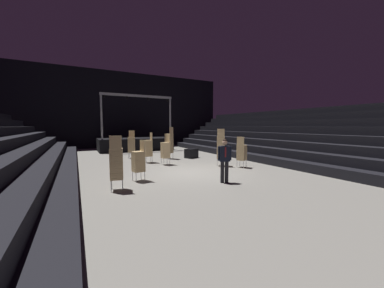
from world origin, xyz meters
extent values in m
cube|color=gray|center=(0.00, 0.00, -0.05)|extent=(22.00, 30.00, 0.10)
cube|color=black|center=(0.00, 15.00, 4.00)|extent=(22.00, 0.30, 8.00)
cube|color=black|center=(-5.38, 1.00, 0.23)|extent=(0.75, 24.00, 0.45)
cube|color=black|center=(-6.12, 1.00, 0.68)|extent=(0.75, 24.00, 0.45)
cube|color=black|center=(-6.88, 1.00, 1.12)|extent=(0.75, 24.00, 0.45)
cube|color=black|center=(5.38, 1.00, 0.23)|extent=(0.75, 24.00, 0.45)
cube|color=black|center=(6.12, 1.00, 0.68)|extent=(0.75, 24.00, 0.45)
cube|color=black|center=(6.88, 1.00, 1.12)|extent=(0.75, 24.00, 0.45)
cube|color=black|center=(7.62, 1.00, 1.57)|extent=(0.75, 24.00, 0.45)
cube|color=black|center=(8.38, 1.00, 2.02)|extent=(0.75, 24.00, 0.45)
cube|color=black|center=(9.12, 1.00, 2.48)|extent=(0.75, 24.00, 0.45)
cube|color=black|center=(9.88, 1.00, 2.93)|extent=(0.75, 24.00, 0.45)
cube|color=black|center=(10.62, 1.00, 3.38)|extent=(0.75, 24.00, 0.45)
cube|color=black|center=(0.00, 11.36, 0.57)|extent=(6.61, 2.95, 1.14)
cylinder|color=#9EA0A8|center=(-3.05, 10.13, 3.04)|extent=(0.16, 0.16, 3.80)
cylinder|color=#9EA0A8|center=(3.05, 10.13, 3.04)|extent=(0.16, 0.16, 3.80)
cube|color=#9EA0A8|center=(0.00, 10.13, 4.94)|extent=(6.31, 0.20, 0.20)
cylinder|color=black|center=(-2.80, 10.13, 4.72)|extent=(0.18, 0.18, 0.22)
cylinder|color=black|center=(-0.93, 10.13, 4.72)|extent=(0.18, 0.18, 0.22)
cylinder|color=black|center=(0.93, 10.13, 4.72)|extent=(0.18, 0.18, 0.22)
cylinder|color=black|center=(2.80, 10.13, 4.72)|extent=(0.18, 0.18, 0.22)
cylinder|color=black|center=(0.37, -2.42, 0.44)|extent=(0.15, 0.15, 0.88)
cylinder|color=black|center=(0.20, -2.36, 0.44)|extent=(0.15, 0.15, 0.88)
cube|color=silver|center=(0.26, -2.45, 1.19)|extent=(0.20, 0.16, 0.62)
cube|color=black|center=(0.28, -2.39, 1.19)|extent=(0.45, 0.35, 0.62)
cube|color=maroon|center=(0.24, -2.50, 1.26)|extent=(0.06, 0.03, 0.40)
cylinder|color=black|center=(0.50, -2.47, 1.20)|extent=(0.12, 0.12, 0.57)
cylinder|color=black|center=(0.06, -2.31, 1.20)|extent=(0.12, 0.12, 0.57)
sphere|color=#DBAD89|center=(0.28, -2.39, 1.64)|extent=(0.20, 0.20, 0.20)
sphere|color=black|center=(0.28, -2.39, 1.69)|extent=(0.17, 0.17, 0.17)
cylinder|color=#B2B5BA|center=(3.18, 0.12, 0.20)|extent=(0.02, 0.02, 0.40)
cylinder|color=#B2B5BA|center=(3.35, -0.22, 0.20)|extent=(0.02, 0.02, 0.40)
cylinder|color=#B2B5BA|center=(2.84, -0.05, 0.20)|extent=(0.02, 0.02, 0.40)
cylinder|color=#B2B5BA|center=(3.01, -0.39, 0.20)|extent=(0.02, 0.02, 0.40)
cube|color=tan|center=(3.10, -0.14, 0.44)|extent=(0.59, 0.59, 0.08)
cube|color=tan|center=(3.10, -0.14, 0.53)|extent=(0.59, 0.59, 0.08)
cube|color=tan|center=(3.10, -0.14, 0.61)|extent=(0.59, 0.59, 0.08)
cube|color=tan|center=(3.10, -0.14, 0.70)|extent=(0.59, 0.59, 0.08)
cube|color=tan|center=(3.10, -0.14, 0.78)|extent=(0.59, 0.59, 0.08)
cube|color=tan|center=(3.10, -0.14, 0.87)|extent=(0.59, 0.59, 0.08)
cube|color=tan|center=(3.10, -0.14, 0.95)|extent=(0.59, 0.59, 0.08)
cube|color=tan|center=(3.10, -0.14, 1.04)|extent=(0.59, 0.59, 0.08)
cube|color=tan|center=(3.10, -0.14, 1.12)|extent=(0.59, 0.59, 0.08)
cube|color=tan|center=(3.10, -0.14, 1.21)|extent=(0.59, 0.59, 0.08)
cube|color=tan|center=(2.92, -0.22, 1.48)|extent=(0.22, 0.39, 0.46)
cylinder|color=#B2B5BA|center=(0.50, 4.82, 0.20)|extent=(0.02, 0.02, 0.40)
cylinder|color=#B2B5BA|center=(0.81, 5.04, 0.20)|extent=(0.02, 0.02, 0.40)
cylinder|color=#B2B5BA|center=(0.71, 4.51, 0.20)|extent=(0.02, 0.02, 0.40)
cylinder|color=#B2B5BA|center=(1.03, 4.73, 0.20)|extent=(0.02, 0.02, 0.40)
cube|color=tan|center=(0.76, 4.78, 0.44)|extent=(0.61, 0.61, 0.08)
cube|color=tan|center=(0.76, 4.78, 0.53)|extent=(0.61, 0.61, 0.08)
cube|color=tan|center=(0.76, 4.78, 0.61)|extent=(0.61, 0.61, 0.08)
cube|color=tan|center=(0.76, 4.78, 0.70)|extent=(0.61, 0.61, 0.08)
cube|color=tan|center=(0.76, 4.78, 0.78)|extent=(0.61, 0.61, 0.08)
cube|color=tan|center=(0.76, 4.78, 0.87)|extent=(0.61, 0.61, 0.08)
cube|color=tan|center=(0.76, 4.78, 0.95)|extent=(0.61, 0.61, 0.08)
cube|color=tan|center=(0.76, 4.78, 1.04)|extent=(0.61, 0.61, 0.08)
cube|color=tan|center=(0.76, 4.78, 1.12)|extent=(0.61, 0.61, 0.08)
cube|color=tan|center=(0.76, 4.78, 1.21)|extent=(0.61, 0.61, 0.08)
cube|color=tan|center=(0.76, 4.78, 1.29)|extent=(0.61, 0.61, 0.08)
cube|color=tan|center=(0.76, 4.78, 1.38)|extent=(0.61, 0.61, 0.08)
cube|color=tan|center=(0.76, 4.78, 1.46)|extent=(0.61, 0.61, 0.08)
cube|color=tan|center=(0.76, 4.78, 1.55)|extent=(0.61, 0.61, 0.08)
cube|color=tan|center=(0.76, 4.78, 1.63)|extent=(0.61, 0.61, 0.08)
cube|color=tan|center=(0.76, 4.78, 1.72)|extent=(0.61, 0.61, 0.08)
cube|color=tan|center=(0.87, 4.61, 1.99)|extent=(0.36, 0.27, 0.46)
cylinder|color=#B2B5BA|center=(2.30, 1.08, 0.20)|extent=(0.02, 0.02, 0.40)
cylinder|color=#B2B5BA|center=(2.61, 0.86, 0.20)|extent=(0.02, 0.02, 0.40)
cylinder|color=#B2B5BA|center=(2.09, 0.76, 0.20)|extent=(0.02, 0.02, 0.40)
cylinder|color=#B2B5BA|center=(2.40, 0.55, 0.20)|extent=(0.02, 0.02, 0.40)
cube|color=tan|center=(2.35, 0.81, 0.44)|extent=(0.61, 0.61, 0.08)
cube|color=tan|center=(2.35, 0.81, 0.53)|extent=(0.61, 0.61, 0.08)
cube|color=tan|center=(2.35, 0.81, 0.61)|extent=(0.61, 0.61, 0.08)
cube|color=tan|center=(2.35, 0.81, 0.70)|extent=(0.61, 0.61, 0.08)
cube|color=tan|center=(2.35, 0.81, 0.78)|extent=(0.61, 0.61, 0.08)
cube|color=tan|center=(2.35, 0.81, 0.87)|extent=(0.61, 0.61, 0.08)
cube|color=tan|center=(2.35, 0.81, 0.95)|extent=(0.61, 0.61, 0.08)
cube|color=tan|center=(2.35, 0.81, 1.04)|extent=(0.61, 0.61, 0.08)
cube|color=tan|center=(2.35, 0.81, 1.12)|extent=(0.61, 0.61, 0.08)
cube|color=tan|center=(2.35, 0.81, 1.21)|extent=(0.61, 0.61, 0.08)
cube|color=tan|center=(2.35, 0.81, 1.29)|extent=(0.61, 0.61, 0.08)
cube|color=tan|center=(2.35, 0.81, 1.38)|extent=(0.61, 0.61, 0.08)
cube|color=tan|center=(2.35, 0.81, 1.46)|extent=(0.61, 0.61, 0.08)
cube|color=tan|center=(2.35, 0.81, 1.55)|extent=(0.61, 0.61, 0.08)
cube|color=tan|center=(2.35, 0.81, 1.63)|extent=(0.61, 0.61, 0.08)
cube|color=tan|center=(2.24, 0.65, 1.91)|extent=(0.36, 0.27, 0.46)
cylinder|color=#B2B5BA|center=(-1.40, 6.05, 0.20)|extent=(0.02, 0.02, 0.40)
cylinder|color=#B2B5BA|center=(-1.75, 6.19, 0.20)|extent=(0.02, 0.02, 0.40)
cylinder|color=#B2B5BA|center=(-1.25, 6.40, 0.20)|extent=(0.02, 0.02, 0.40)
cylinder|color=#B2B5BA|center=(-1.61, 6.54, 0.20)|extent=(0.02, 0.02, 0.40)
cube|color=tan|center=(-1.50, 6.29, 0.44)|extent=(0.57, 0.57, 0.08)
cube|color=tan|center=(-1.50, 6.29, 0.53)|extent=(0.57, 0.57, 0.08)
cube|color=tan|center=(-1.50, 6.29, 0.61)|extent=(0.57, 0.57, 0.08)
cube|color=tan|center=(-1.50, 6.29, 0.70)|extent=(0.57, 0.57, 0.08)
cube|color=tan|center=(-1.50, 6.29, 0.78)|extent=(0.57, 0.57, 0.08)
cube|color=tan|center=(-1.50, 6.29, 0.87)|extent=(0.57, 0.57, 0.08)
cube|color=tan|center=(-1.50, 6.29, 0.95)|extent=(0.57, 0.57, 0.08)
cube|color=tan|center=(-1.50, 6.29, 1.04)|extent=(0.57, 0.57, 0.08)
cube|color=tan|center=(-1.50, 6.29, 1.12)|extent=(0.57, 0.57, 0.08)
cube|color=tan|center=(-1.50, 6.29, 1.21)|extent=(0.57, 0.57, 0.08)
cube|color=tan|center=(-1.50, 6.29, 1.29)|extent=(0.57, 0.57, 0.08)
cube|color=tan|center=(-1.50, 6.29, 1.38)|extent=(0.57, 0.57, 0.08)
cube|color=tan|center=(-1.50, 6.29, 1.46)|extent=(0.57, 0.57, 0.08)
cube|color=tan|center=(-1.43, 6.47, 1.73)|extent=(0.39, 0.20, 0.46)
cylinder|color=#B2B5BA|center=(-0.52, 2.44, 0.20)|extent=(0.02, 0.02, 0.40)
cylinder|color=#B2B5BA|center=(-0.54, 2.82, 0.20)|extent=(0.02, 0.02, 0.40)
cylinder|color=#B2B5BA|center=(-0.14, 2.46, 0.20)|extent=(0.02, 0.02, 0.40)
cylinder|color=#B2B5BA|center=(-0.16, 2.84, 0.20)|extent=(0.02, 0.02, 0.40)
cube|color=tan|center=(-0.34, 2.64, 0.44)|extent=(0.46, 0.46, 0.08)
cube|color=tan|center=(-0.34, 2.64, 0.53)|extent=(0.46, 0.46, 0.08)
cube|color=tan|center=(-0.34, 2.64, 0.61)|extent=(0.46, 0.46, 0.08)
cube|color=tan|center=(-0.34, 2.64, 0.70)|extent=(0.46, 0.46, 0.08)
cube|color=tan|center=(-0.34, 2.64, 0.78)|extent=(0.46, 0.46, 0.08)
cube|color=tan|center=(-0.34, 2.64, 0.87)|extent=(0.46, 0.46, 0.08)
cube|color=tan|center=(-0.34, 2.64, 0.95)|extent=(0.46, 0.46, 0.08)
cube|color=tan|center=(-0.34, 2.64, 1.04)|extent=(0.46, 0.46, 0.08)
cube|color=tan|center=(-0.34, 2.64, 1.12)|extent=(0.46, 0.46, 0.08)
cube|color=tan|center=(-0.34, 2.64, 1.21)|extent=(0.46, 0.46, 0.08)
cube|color=tan|center=(-0.34, 2.64, 1.29)|extent=(0.46, 0.46, 0.08)
cube|color=tan|center=(-0.14, 2.65, 1.56)|extent=(0.07, 0.41, 0.46)
cylinder|color=#B2B5BA|center=(-3.91, -1.24, 0.20)|extent=(0.02, 0.02, 0.40)
cylinder|color=#B2B5BA|center=(-3.53, -1.32, 0.20)|extent=(0.02, 0.02, 0.40)
cylinder|color=#B2B5BA|center=(-3.98, -1.61, 0.20)|extent=(0.02, 0.02, 0.40)
cylinder|color=#B2B5BA|center=(-3.61, -1.69, 0.20)|extent=(0.02, 0.02, 0.40)
cube|color=tan|center=(-3.76, -1.47, 0.44)|extent=(0.52, 0.52, 0.08)
cube|color=tan|center=(-3.76, -1.47, 0.53)|extent=(0.52, 0.52, 0.08)
cube|color=tan|center=(-3.76, -1.47, 0.61)|extent=(0.52, 0.52, 0.08)
cube|color=tan|center=(-3.76, -1.47, 0.70)|extent=(0.52, 0.52, 0.08)
cube|color=tan|center=(-3.76, -1.47, 0.78)|extent=(0.52, 0.52, 0.08)
cube|color=tan|center=(-3.76, -1.47, 0.87)|extent=(0.52, 0.52, 0.08)
cube|color=tan|center=(-3.76, -1.47, 0.95)|extent=(0.52, 0.52, 0.08)
cube|color=tan|center=(-3.76, -1.47, 1.04)|extent=(0.52, 0.52, 0.08)
cube|color=tan|center=(-3.76, -1.47, 1.12)|extent=(0.52, 0.52, 0.08)
cube|color=tan|center=(-3.76, -1.47, 1.21)|extent=(0.52, 0.52, 0.08)
cube|color=tan|center=(-3.76, -1.47, 1.29)|extent=(0.52, 0.52, 0.08)
cube|color=tan|center=(-3.76, -1.47, 1.38)|extent=(0.52, 0.52, 0.08)
cube|color=tan|center=(-3.76, -1.47, 1.46)|extent=(0.52, 0.52, 0.08)
cube|color=tan|center=(-3.80, -1.66, 1.73)|extent=(0.41, 0.13, 0.46)
cylinder|color=#B2B5BA|center=(-1.21, 3.65, 0.20)|extent=(0.02, 0.02, 0.40)
cylinder|color=#B2B5BA|center=(-1.19, 4.03, 0.20)|extent=(0.02, 0.02, 0.40)
cylinder|color=#B2B5BA|center=(-0.84, 3.62, 0.20)|extent=(0.02, 0.02, 0.40)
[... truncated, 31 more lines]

